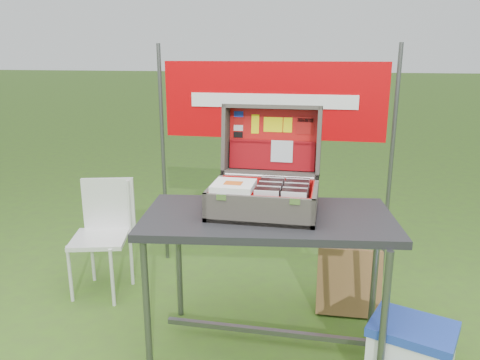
% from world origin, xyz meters
% --- Properties ---
extents(ground, '(80.00, 80.00, 0.00)m').
position_xyz_m(ground, '(0.00, 0.00, 0.00)').
color(ground, '#3E5923').
rests_on(ground, ground).
extents(table, '(1.38, 0.82, 0.81)m').
position_xyz_m(table, '(0.12, 0.03, 0.41)').
color(table, '#232326').
rests_on(table, ground).
extents(table_top, '(1.38, 0.82, 0.04)m').
position_xyz_m(table_top, '(0.12, 0.03, 0.79)').
color(table_top, '#232326').
rests_on(table_top, ground).
extents(table_leg_fl, '(0.04, 0.04, 0.77)m').
position_xyz_m(table_leg_fl, '(-0.47, -0.24, 0.39)').
color(table_leg_fl, '#59595B').
rests_on(table_leg_fl, ground).
extents(table_leg_fr, '(0.04, 0.04, 0.77)m').
position_xyz_m(table_leg_fr, '(0.71, -0.24, 0.39)').
color(table_leg_fr, '#59595B').
rests_on(table_leg_fr, ground).
extents(table_leg_bl, '(0.04, 0.04, 0.77)m').
position_xyz_m(table_leg_bl, '(-0.47, 0.29, 0.39)').
color(table_leg_bl, '#59595B').
rests_on(table_leg_bl, ground).
extents(table_leg_br, '(0.04, 0.04, 0.77)m').
position_xyz_m(table_leg_br, '(0.71, 0.29, 0.39)').
color(table_leg_br, '#59595B').
rests_on(table_leg_br, ground).
extents(table_brace, '(1.15, 0.03, 0.03)m').
position_xyz_m(table_brace, '(0.12, 0.03, 0.12)').
color(table_brace, '#59595B').
rests_on(table_brace, ground).
extents(suitcase, '(0.56, 0.56, 0.53)m').
position_xyz_m(suitcase, '(0.09, 0.11, 1.08)').
color(suitcase, '#5E564D').
rests_on(suitcase, table).
extents(suitcase_base_bottom, '(0.56, 0.40, 0.02)m').
position_xyz_m(suitcase_base_bottom, '(0.09, 0.05, 0.82)').
color(suitcase_base_bottom, '#5E564D').
rests_on(suitcase_base_bottom, table_top).
extents(suitcase_base_wall_front, '(0.56, 0.02, 0.15)m').
position_xyz_m(suitcase_base_wall_front, '(0.09, -0.14, 0.89)').
color(suitcase_base_wall_front, '#5E564D').
rests_on(suitcase_base_wall_front, table_top).
extents(suitcase_base_wall_back, '(0.56, 0.02, 0.15)m').
position_xyz_m(suitcase_base_wall_back, '(0.09, 0.24, 0.89)').
color(suitcase_base_wall_back, '#5E564D').
rests_on(suitcase_base_wall_back, table_top).
extents(suitcase_base_wall_left, '(0.02, 0.40, 0.15)m').
position_xyz_m(suitcase_base_wall_left, '(-0.18, 0.05, 0.89)').
color(suitcase_base_wall_left, '#5E564D').
rests_on(suitcase_base_wall_left, table_top).
extents(suitcase_base_wall_right, '(0.02, 0.40, 0.15)m').
position_xyz_m(suitcase_base_wall_right, '(0.36, 0.05, 0.89)').
color(suitcase_base_wall_right, '#5E564D').
rests_on(suitcase_base_wall_right, table_top).
extents(suitcase_liner_floor, '(0.51, 0.35, 0.01)m').
position_xyz_m(suitcase_liner_floor, '(0.09, 0.05, 0.84)').
color(suitcase_liner_floor, red).
rests_on(suitcase_liner_floor, suitcase_base_bottom).
extents(suitcase_latch_left, '(0.05, 0.01, 0.03)m').
position_xyz_m(suitcase_latch_left, '(-0.09, -0.15, 0.95)').
color(suitcase_latch_left, silver).
rests_on(suitcase_latch_left, suitcase_base_wall_front).
extents(suitcase_latch_right, '(0.05, 0.01, 0.03)m').
position_xyz_m(suitcase_latch_right, '(0.27, -0.15, 0.95)').
color(suitcase_latch_right, silver).
rests_on(suitcase_latch_right, suitcase_base_wall_front).
extents(suitcase_hinge, '(0.50, 0.02, 0.02)m').
position_xyz_m(suitcase_hinge, '(0.09, 0.25, 0.96)').
color(suitcase_hinge, silver).
rests_on(suitcase_hinge, suitcase_base_wall_back).
extents(suitcase_lid_back, '(0.56, 0.07, 0.40)m').
position_xyz_m(suitcase_lid_back, '(0.09, 0.41, 1.14)').
color(suitcase_lid_back, '#5E564D').
rests_on(suitcase_lid_back, suitcase_base_wall_back).
extents(suitcase_lid_rim_far, '(0.56, 0.15, 0.04)m').
position_xyz_m(suitcase_lid_rim_far, '(0.09, 0.37, 1.34)').
color(suitcase_lid_rim_far, '#5E564D').
rests_on(suitcase_lid_rim_far, suitcase_lid_back).
extents(suitcase_lid_rim_near, '(0.56, 0.15, 0.04)m').
position_xyz_m(suitcase_lid_rim_near, '(0.09, 0.32, 0.96)').
color(suitcase_lid_rim_near, '#5E564D').
rests_on(suitcase_lid_rim_near, suitcase_lid_back).
extents(suitcase_lid_rim_left, '(0.02, 0.19, 0.41)m').
position_xyz_m(suitcase_lid_rim_left, '(-0.18, 0.34, 1.15)').
color(suitcase_lid_rim_left, '#5E564D').
rests_on(suitcase_lid_rim_left, suitcase_lid_back).
extents(suitcase_lid_rim_right, '(0.02, 0.19, 0.41)m').
position_xyz_m(suitcase_lid_rim_right, '(0.36, 0.34, 1.15)').
color(suitcase_lid_rim_right, '#5E564D').
rests_on(suitcase_lid_rim_right, suitcase_lid_back).
extents(suitcase_lid_liner, '(0.51, 0.05, 0.35)m').
position_xyz_m(suitcase_lid_liner, '(0.09, 0.39, 1.15)').
color(suitcase_lid_liner, red).
rests_on(suitcase_lid_liner, suitcase_lid_back).
extents(suitcase_liner_wall_front, '(0.51, 0.01, 0.13)m').
position_xyz_m(suitcase_liner_wall_front, '(0.09, -0.13, 0.90)').
color(suitcase_liner_wall_front, red).
rests_on(suitcase_liner_wall_front, suitcase_base_bottom).
extents(suitcase_liner_wall_back, '(0.51, 0.01, 0.13)m').
position_xyz_m(suitcase_liner_wall_back, '(0.09, 0.22, 0.90)').
color(suitcase_liner_wall_back, red).
rests_on(suitcase_liner_wall_back, suitcase_base_bottom).
extents(suitcase_liner_wall_left, '(0.01, 0.35, 0.13)m').
position_xyz_m(suitcase_liner_wall_left, '(-0.16, 0.05, 0.90)').
color(suitcase_liner_wall_left, red).
rests_on(suitcase_liner_wall_left, suitcase_base_bottom).
extents(suitcase_liner_wall_right, '(0.01, 0.35, 0.13)m').
position_xyz_m(suitcase_liner_wall_right, '(0.35, 0.05, 0.90)').
color(suitcase_liner_wall_right, red).
rests_on(suitcase_liner_wall_right, suitcase_base_bottom).
extents(suitcase_lid_pocket, '(0.49, 0.05, 0.16)m').
position_xyz_m(suitcase_lid_pocket, '(0.09, 0.36, 1.06)').
color(suitcase_lid_pocket, maroon).
rests_on(suitcase_lid_pocket, suitcase_lid_liner).
extents(suitcase_pocket_edge, '(0.48, 0.02, 0.02)m').
position_xyz_m(suitcase_pocket_edge, '(0.09, 0.37, 1.14)').
color(suitcase_pocket_edge, maroon).
rests_on(suitcase_pocket_edge, suitcase_lid_pocket).
extents(suitcase_pocket_cd, '(0.12, 0.02, 0.12)m').
position_xyz_m(suitcase_pocket_cd, '(0.15, 0.35, 1.09)').
color(suitcase_pocket_cd, silver).
rests_on(suitcase_pocket_cd, suitcase_lid_pocket).
extents(lid_sticker_cc_a, '(0.05, 0.01, 0.03)m').
position_xyz_m(lid_sticker_cc_a, '(-0.11, 0.40, 1.29)').
color(lid_sticker_cc_a, '#1933B2').
rests_on(lid_sticker_cc_a, suitcase_lid_liner).
extents(lid_sticker_cc_b, '(0.05, 0.01, 0.03)m').
position_xyz_m(lid_sticker_cc_b, '(-0.11, 0.40, 1.25)').
color(lid_sticker_cc_b, '#AF1210').
rests_on(lid_sticker_cc_b, suitcase_lid_liner).
extents(lid_sticker_cc_c, '(0.05, 0.01, 0.03)m').
position_xyz_m(lid_sticker_cc_c, '(-0.11, 0.39, 1.21)').
color(lid_sticker_cc_c, white).
rests_on(lid_sticker_cc_c, suitcase_lid_liner).
extents(lid_sticker_cc_d, '(0.05, 0.01, 0.03)m').
position_xyz_m(lid_sticker_cc_d, '(-0.11, 0.39, 1.17)').
color(lid_sticker_cc_d, black).
rests_on(lid_sticker_cc_d, suitcase_lid_liner).
extents(lid_card_neon_tall, '(0.04, 0.02, 0.11)m').
position_xyz_m(lid_card_neon_tall, '(-0.01, 0.40, 1.23)').
color(lid_card_neon_tall, '#F7F00B').
rests_on(lid_card_neon_tall, suitcase_lid_liner).
extents(lid_card_neon_main, '(0.11, 0.01, 0.08)m').
position_xyz_m(lid_card_neon_main, '(0.09, 0.40, 1.23)').
color(lid_card_neon_main, '#F7F00B').
rests_on(lid_card_neon_main, suitcase_lid_liner).
extents(lid_card_neon_small, '(0.05, 0.01, 0.08)m').
position_xyz_m(lid_card_neon_small, '(0.18, 0.40, 1.23)').
color(lid_card_neon_small, '#F7F00B').
rests_on(lid_card_neon_small, suitcase_lid_liner).
extents(lid_sticker_band, '(0.10, 0.01, 0.10)m').
position_xyz_m(lid_sticker_band, '(0.28, 0.40, 1.23)').
color(lid_sticker_band, '#AF1210').
rests_on(lid_sticker_band, suitcase_lid_liner).
extents(lid_sticker_band_bar, '(0.09, 0.01, 0.02)m').
position_xyz_m(lid_sticker_band_bar, '(0.28, 0.40, 1.26)').
color(lid_sticker_band_bar, black).
rests_on(lid_sticker_band_bar, suitcase_lid_liner).
extents(cd_left_0, '(0.12, 0.01, 0.14)m').
position_xyz_m(cd_left_0, '(0.13, -0.10, 0.91)').
color(cd_left_0, silver).
rests_on(cd_left_0, suitcase_liner_floor).
extents(cd_left_1, '(0.12, 0.01, 0.14)m').
position_xyz_m(cd_left_1, '(0.13, -0.08, 0.91)').
color(cd_left_1, black).
rests_on(cd_left_1, suitcase_liner_floor).
extents(cd_left_2, '(0.12, 0.01, 0.14)m').
position_xyz_m(cd_left_2, '(0.13, -0.06, 0.91)').
color(cd_left_2, black).
rests_on(cd_left_2, suitcase_liner_floor).
extents(cd_left_3, '(0.12, 0.01, 0.14)m').
position_xyz_m(cd_left_3, '(0.13, -0.04, 0.91)').
color(cd_left_3, black).
rests_on(cd_left_3, suitcase_liner_floor).
extents(cd_left_4, '(0.12, 0.01, 0.14)m').
position_xyz_m(cd_left_4, '(0.13, -0.02, 0.91)').
color(cd_left_4, silver).
rests_on(cd_left_4, suitcase_liner_floor).
extents(cd_left_5, '(0.12, 0.01, 0.14)m').
position_xyz_m(cd_left_5, '(0.13, 0.01, 0.91)').
color(cd_left_5, black).
rests_on(cd_left_5, suitcase_liner_floor).
extents(cd_left_6, '(0.12, 0.01, 0.14)m').
position_xyz_m(cd_left_6, '(0.13, 0.03, 0.91)').
color(cd_left_6, black).
rests_on(cd_left_6, suitcase_liner_floor).
extents(cd_left_7, '(0.12, 0.01, 0.14)m').
position_xyz_m(cd_left_7, '(0.13, 0.05, 0.91)').
color(cd_left_7, black).
rests_on(cd_left_7, suitcase_liner_floor).
extents(cd_left_8, '(0.12, 0.01, 0.14)m').
position_xyz_m(cd_left_8, '(0.13, 0.07, 0.91)').
color(cd_left_8, silver).
rests_on(cd_left_8, suitcase_liner_floor).
extents(cd_left_9, '(0.12, 0.01, 0.14)m').
position_xyz_m(cd_left_9, '(0.13, 0.09, 0.91)').
color(cd_left_9, black).
rests_on(cd_left_9, suitcase_liner_floor).
extents(cd_left_10, '(0.12, 0.01, 0.14)m').
position_xyz_m(cd_left_10, '(0.13, 0.11, 0.91)').
color(cd_left_10, black).
rests_on(cd_left_10, suitcase_liner_floor).
extents(cd_left_11, '(0.12, 0.01, 0.14)m').
position_xyz_m(cd_left_11, '(0.13, 0.14, 0.91)').
color(cd_left_11, black).
rests_on(cd_left_11, suitcase_liner_floor).
extents(cd_left_12, '(0.12, 0.01, 0.14)m').
position_xyz_m(cd_left_12, '(0.13, 0.16, 0.91)').
color(cd_left_12, silver).
rests_on(cd_left_12, suitcase_liner_floor).
extents(cd_left_13, '(0.12, 0.01, 0.14)m').
position_xyz_m(cd_left_13, '(0.13, 0.18, 0.91)').
color(cd_left_13, black).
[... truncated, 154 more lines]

